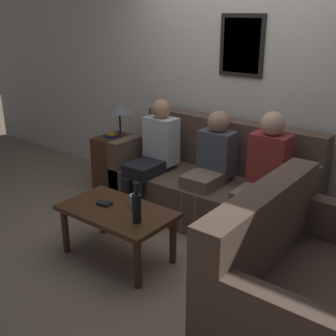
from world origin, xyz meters
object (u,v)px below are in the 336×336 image
object	(u,v)px
drinking_glass	(134,201)
couch_side	(298,293)
couch_main	(214,187)
person_left	(154,152)
person_middle	(210,165)
person_right	(263,175)
coffee_table	(117,217)
teddy_bear	(207,293)
wine_bottle	(137,207)

from	to	relation	value
drinking_glass	couch_side	bearing A→B (deg)	-4.46
couch_main	person_left	distance (m)	0.72
couch_main	person_middle	world-z (taller)	person_middle
person_right	coffee_table	bearing A→B (deg)	-130.22
couch_main	person_right	bearing A→B (deg)	-16.21
couch_side	teddy_bear	bearing A→B (deg)	100.41
drinking_glass	person_middle	xyz separation A→B (m)	(0.19, 0.89, 0.11)
drinking_glass	teddy_bear	bearing A→B (deg)	-14.22
drinking_glass	person_middle	bearing A→B (deg)	77.71
person_right	drinking_glass	bearing A→B (deg)	-131.63
couch_side	person_left	xyz separation A→B (m)	(-1.96, 0.93, 0.30)
person_right	teddy_bear	bearing A→B (deg)	-82.59
wine_bottle	person_right	distance (m)	1.19
couch_side	coffee_table	world-z (taller)	couch_side
wine_bottle	person_right	xyz separation A→B (m)	(0.55, 1.05, 0.07)
wine_bottle	teddy_bear	world-z (taller)	wine_bottle
person_middle	person_right	distance (m)	0.57
coffee_table	wine_bottle	world-z (taller)	wine_bottle
person_middle	couch_side	bearing A→B (deg)	-37.46
coffee_table	teddy_bear	size ratio (longest dim) A/B	3.36
teddy_bear	couch_side	bearing A→B (deg)	10.41
person_left	person_right	size ratio (longest dim) A/B	0.97
couch_main	coffee_table	xyz separation A→B (m)	(-0.23, -1.17, 0.06)
drinking_glass	teddy_bear	world-z (taller)	drinking_glass
couch_side	drinking_glass	xyz separation A→B (m)	(-1.51, 0.12, 0.18)
drinking_glass	person_right	xyz separation A→B (m)	(0.76, 0.86, 0.15)
person_left	couch_main	bearing A→B (deg)	19.75
couch_side	teddy_bear	size ratio (longest dim) A/B	4.81
wine_bottle	person_left	world-z (taller)	person_left
couch_side	person_middle	world-z (taller)	person_middle
wine_bottle	couch_side	bearing A→B (deg)	3.57
couch_main	person_left	xyz separation A→B (m)	(-0.61, -0.22, 0.30)
person_right	teddy_bear	size ratio (longest dim) A/B	4.19
drinking_glass	person_right	size ratio (longest dim) A/B	0.09
coffee_table	person_middle	distance (m)	1.08
couch_side	person_right	distance (m)	1.27
wine_bottle	person_left	distance (m)	1.21
coffee_table	person_right	bearing A→B (deg)	49.78
coffee_table	person_middle	xyz separation A→B (m)	(0.27, 1.02, 0.23)
drinking_glass	teddy_bear	distance (m)	1.01
person_right	couch_side	bearing A→B (deg)	-52.57
person_left	person_right	bearing A→B (deg)	2.11
couch_main	person_middle	distance (m)	0.33
coffee_table	person_left	bearing A→B (deg)	111.90
couch_main	couch_side	size ratio (longest dim) A/B	1.46
couch_side	teddy_bear	xyz separation A→B (m)	(-0.60, -0.11, -0.21)
coffee_table	wine_bottle	xyz separation A→B (m)	(0.29, -0.06, 0.20)
wine_bottle	person_middle	size ratio (longest dim) A/B	0.29
couch_side	teddy_bear	distance (m)	0.65
wine_bottle	drinking_glass	world-z (taller)	wine_bottle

